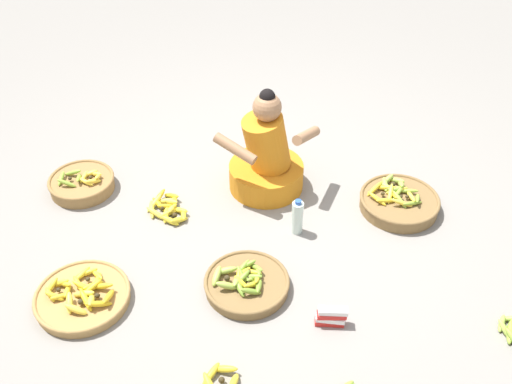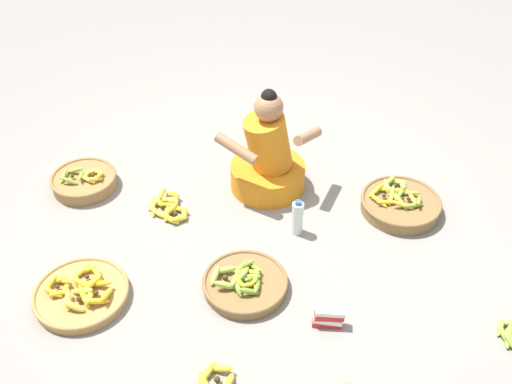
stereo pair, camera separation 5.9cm
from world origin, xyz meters
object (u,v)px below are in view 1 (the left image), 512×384
loose_bananas_front_center (168,208)px  banana_basket_front_left (82,296)px  banana_basket_near_vendor (399,201)px  banana_basket_mid_left (82,183)px  packet_carton_stack (331,317)px  loose_bananas_back_right (221,380)px  banana_basket_mid_right (246,283)px  water_bottle (297,217)px  vendor_woman_front (267,158)px

loose_bananas_front_center → banana_basket_front_left: bearing=-114.0°
banana_basket_near_vendor → banana_basket_mid_left: bearing=177.6°
banana_basket_front_left → packet_carton_stack: bearing=-3.8°
loose_bananas_back_right → packet_carton_stack: bearing=35.5°
banana_basket_mid_left → loose_bananas_front_center: banana_basket_mid_left is taller
banana_basket_mid_right → packet_carton_stack: size_ratio=2.88×
water_bottle → vendor_woman_front: bearing=115.0°
vendor_woman_front → loose_bananas_back_right: vendor_woman_front is taller
loose_bananas_back_right → loose_bananas_front_center: loose_bananas_back_right is taller
banana_basket_mid_left → water_bottle: size_ratio=1.77×
banana_basket_near_vendor → water_bottle: water_bottle is taller
banana_basket_front_left → vendor_woman_front: bearing=47.6°
banana_basket_mid_left → banana_basket_front_left: (0.28, -1.01, -0.02)m
vendor_woman_front → banana_basket_front_left: bearing=-132.4°
banana_basket_mid_right → banana_basket_near_vendor: banana_basket_near_vendor is taller
banana_basket_front_left → banana_basket_near_vendor: bearing=25.6°
banana_basket_mid_right → banana_basket_front_left: (-0.92, -0.14, -0.00)m
vendor_woman_front → packet_carton_stack: vendor_woman_front is taller
vendor_woman_front → water_bottle: (0.21, -0.46, -0.12)m
vendor_woman_front → loose_bananas_back_right: size_ratio=3.63×
vendor_woman_front → banana_basket_front_left: vendor_woman_front is taller
loose_bananas_front_center → loose_bananas_back_right: bearing=-69.5°
banana_basket_near_vendor → banana_basket_mid_right: bearing=-141.9°
vendor_woman_front → banana_basket_mid_left: size_ratio=1.69×
water_bottle → packet_carton_stack: water_bottle is taller
banana_basket_front_left → banana_basket_mid_left: bearing=105.7°
banana_basket_mid_left → loose_bananas_back_right: 1.87m
banana_basket_front_left → loose_bananas_front_center: banana_basket_front_left is taller
loose_bananas_back_right → packet_carton_stack: 0.69m
vendor_woman_front → banana_basket_mid_right: bearing=-94.9°
loose_bananas_back_right → packet_carton_stack: (0.56, 0.40, 0.03)m
loose_bananas_front_center → vendor_woman_front: bearing=25.1°
loose_bananas_front_center → banana_basket_near_vendor: bearing=4.2°
banana_basket_mid_right → loose_bananas_front_center: size_ratio=1.43×
banana_basket_mid_right → loose_bananas_back_right: bearing=-97.7°
banana_basket_near_vendor → loose_bananas_front_center: (-1.55, -0.11, -0.03)m
banana_basket_mid_right → loose_bananas_front_center: banana_basket_mid_right is taller
banana_basket_mid_right → packet_carton_stack: 0.53m
banana_basket_mid_right → water_bottle: 0.59m
loose_bananas_front_center → water_bottle: bearing=-9.9°
banana_basket_mid_left → water_bottle: 1.55m
banana_basket_mid_left → loose_bananas_front_center: (0.64, -0.21, -0.03)m
banana_basket_mid_left → packet_carton_stack: bearing=-33.1°
banana_basket_front_left → packet_carton_stack: banana_basket_front_left is taller
banana_basket_near_vendor → water_bottle: bearing=-158.8°
banana_basket_front_left → loose_bananas_front_center: size_ratio=1.56×
banana_basket_mid_left → loose_bananas_front_center: 0.67m
banana_basket_mid_right → banana_basket_front_left: banana_basket_mid_right is taller
vendor_woman_front → loose_bananas_front_center: size_ratio=2.22×
vendor_woman_front → loose_bananas_back_right: bearing=-96.0°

